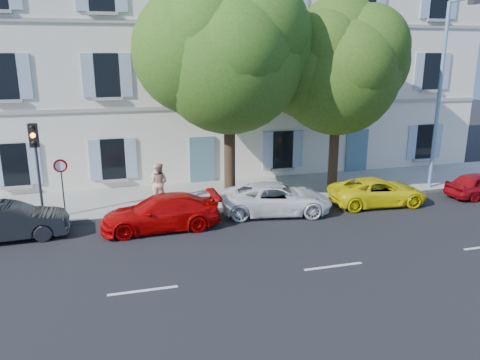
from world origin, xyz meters
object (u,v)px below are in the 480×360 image
object	(u,v)px
tree_right	(338,73)
pedestrian_b	(159,183)
car_dark_sedan	(8,222)
road_sign	(61,175)
car_yellow_supercar	(378,192)
car_white_coupe	(276,199)
car_red_coupe	(161,213)
traffic_light	(36,151)
pedestrian_a	(157,182)
tree_left	(229,60)
street_lamp	(443,86)

from	to	relation	value
tree_right	pedestrian_b	distance (m)	9.49
car_dark_sedan	pedestrian_b	distance (m)	6.28
pedestrian_b	road_sign	bearing A→B (deg)	38.79
car_dark_sedan	car_yellow_supercar	xyz separation A→B (m)	(15.20, 0.07, -0.08)
car_white_coupe	car_red_coupe	bearing A→B (deg)	106.53
tree_right	traffic_light	world-z (taller)	tree_right
pedestrian_a	car_yellow_supercar	bearing A→B (deg)	142.53
car_red_coupe	pedestrian_b	xyz separation A→B (m)	(0.25, 2.99, 0.38)
tree_left	road_sign	xyz separation A→B (m)	(-6.99, 0.04, -4.47)
car_dark_sedan	car_red_coupe	xyz separation A→B (m)	(5.46, -0.40, -0.02)
tree_right	pedestrian_b	bearing A→B (deg)	177.10
car_yellow_supercar	road_sign	size ratio (longest dim) A/B	1.83
tree_left	road_sign	distance (m)	8.29
tree_right	traffic_light	bearing A→B (deg)	-176.69
car_white_coupe	car_yellow_supercar	bearing A→B (deg)	-80.77
traffic_light	pedestrian_a	xyz separation A→B (m)	(4.70, 1.50, -1.97)
car_red_coupe	car_yellow_supercar	world-z (taller)	car_red_coupe
traffic_light	road_sign	size ratio (longest dim) A/B	1.65
tree_left	tree_right	distance (m)	5.25
car_white_coupe	pedestrian_b	world-z (taller)	pedestrian_b
car_red_coupe	tree_right	xyz separation A→B (m)	(8.50, 2.57, 5.04)
car_red_coupe	tree_right	distance (m)	10.21
car_dark_sedan	tree_left	size ratio (longest dim) A/B	0.43
car_dark_sedan	car_red_coupe	world-z (taller)	car_dark_sedan
car_dark_sedan	car_white_coupe	size ratio (longest dim) A/B	0.89
traffic_light	street_lamp	size ratio (longest dim) A/B	0.44
car_red_coupe	car_white_coupe	xyz separation A→B (m)	(4.93, 0.55, -0.01)
car_yellow_supercar	tree_left	bearing A→B (deg)	79.36
road_sign	pedestrian_a	world-z (taller)	road_sign
car_red_coupe	pedestrian_a	bearing A→B (deg)	174.82
road_sign	street_lamp	distance (m)	17.43
traffic_light	car_yellow_supercar	bearing A→B (deg)	-5.39
street_lamp	pedestrian_b	size ratio (longest dim) A/B	4.90
car_white_coupe	pedestrian_a	xyz separation A→B (m)	(-4.70, 2.77, 0.34)
car_yellow_supercar	street_lamp	world-z (taller)	street_lamp
road_sign	pedestrian_b	world-z (taller)	road_sign
traffic_light	pedestrian_b	distance (m)	5.24
car_red_coupe	pedestrian_a	world-z (taller)	pedestrian_a
car_dark_sedan	car_yellow_supercar	distance (m)	15.20
car_dark_sedan	car_red_coupe	bearing A→B (deg)	-97.10
traffic_light	road_sign	world-z (taller)	traffic_light
car_dark_sedan	street_lamp	distance (m)	19.45
street_lamp	pedestrian_b	world-z (taller)	street_lamp
car_dark_sedan	tree_right	distance (m)	14.99
tree_right	street_lamp	distance (m)	5.06
tree_right	traffic_light	xyz separation A→B (m)	(-12.98, -0.75, -2.74)
car_red_coupe	car_yellow_supercar	distance (m)	9.75
car_dark_sedan	tree_left	distance (m)	10.57
car_red_coupe	traffic_light	world-z (taller)	traffic_light
pedestrian_b	traffic_light	bearing A→B (deg)	41.67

